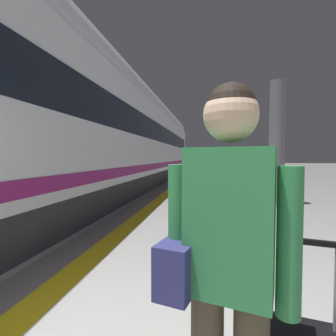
{
  "coord_description": "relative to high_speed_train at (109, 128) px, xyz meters",
  "views": [
    {
      "loc": [
        0.52,
        -0.81,
        1.41
      ],
      "look_at": [
        -0.58,
        5.85,
        1.11
      ],
      "focal_mm": 27.48,
      "sensor_mm": 36.0,
      "label": 1
    }
  ],
  "objects": [
    {
      "name": "safety_line_strip",
      "position": [
        2.15,
        1.57,
        -2.5
      ],
      "size": [
        0.36,
        80.0,
        0.01
      ],
      "primitive_type": "cube",
      "color": "yellow",
      "rests_on": "ground"
    },
    {
      "name": "tactile_edge_band",
      "position": [
        1.8,
        1.57,
        -2.5
      ],
      "size": [
        0.66,
        80.0,
        0.01
      ],
      "primitive_type": "cube",
      "color": "slate",
      "rests_on": "ground"
    },
    {
      "name": "high_speed_train",
      "position": [
        0.0,
        0.0,
        0.0
      ],
      "size": [
        2.94,
        30.82,
        4.97
      ],
      "color": "#38383D",
      "rests_on": "ground"
    },
    {
      "name": "traveller_foreground",
      "position": [
        3.85,
        -8.18,
        -1.52
      ],
      "size": [
        0.56,
        0.32,
        1.7
      ],
      "color": "brown",
      "rests_on": "ground"
    },
    {
      "name": "passenger_near",
      "position": [
        4.75,
        3.87,
        -1.46
      ],
      "size": [
        0.54,
        0.36,
        1.75
      ],
      "color": "black",
      "rests_on": "ground"
    },
    {
      "name": "suitcase_near",
      "position": [
        5.07,
        3.74,
        -2.18
      ],
      "size": [
        0.4,
        0.26,
        0.98
      ],
      "color": "#596038",
      "rests_on": "ground"
    },
    {
      "name": "passenger_mid",
      "position": [
        4.33,
        10.21,
        -1.56
      ],
      "size": [
        0.5,
        0.31,
        1.59
      ],
      "color": "black",
      "rests_on": "ground"
    },
    {
      "name": "suitcase_mid",
      "position": [
        4.65,
        10.08,
        -2.16
      ],
      "size": [
        0.41,
        0.28,
        1.01
      ],
      "color": "black",
      "rests_on": "ground"
    },
    {
      "name": "platform_pillar",
      "position": [
        5.69,
        -1.31,
        -0.78
      ],
      "size": [
        0.56,
        0.56,
        3.6
      ],
      "color": "slate",
      "rests_on": "ground"
    },
    {
      "name": "waste_bin",
      "position": [
        5.63,
        -0.35,
        -2.04
      ],
      "size": [
        0.46,
        0.46,
        0.91
      ],
      "color": "#4C4C51",
      "rests_on": "ground"
    }
  ]
}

